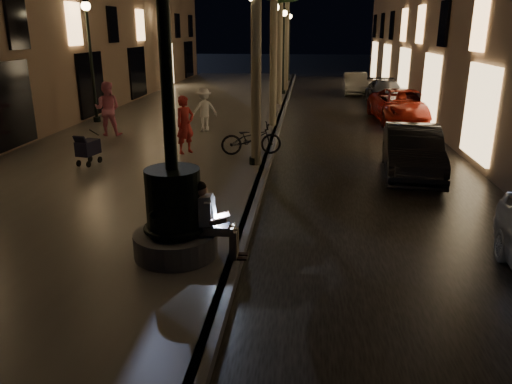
# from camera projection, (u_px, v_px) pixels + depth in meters

# --- Properties ---
(ground) EXTENTS (120.00, 120.00, 0.00)m
(ground) POSITION_uv_depth(u_px,v_px,m) (279.00, 126.00, 20.70)
(ground) COLOR black
(ground) RESTS_ON ground
(cobble_lane) EXTENTS (6.00, 45.00, 0.02)m
(cobble_lane) POSITION_uv_depth(u_px,v_px,m) (352.00, 127.00, 20.41)
(cobble_lane) COLOR black
(cobble_lane) RESTS_ON ground
(promenade) EXTENTS (8.00, 45.00, 0.20)m
(promenade) POSITION_uv_depth(u_px,v_px,m) (185.00, 121.00, 21.05)
(promenade) COLOR #656059
(promenade) RESTS_ON ground
(curb_strip) EXTENTS (0.25, 45.00, 0.20)m
(curb_strip) POSITION_uv_depth(u_px,v_px,m) (279.00, 123.00, 20.67)
(curb_strip) COLOR #59595B
(curb_strip) RESTS_ON ground
(fountain_lamppost) EXTENTS (1.40, 1.40, 5.21)m
(fountain_lamppost) POSITION_uv_depth(u_px,v_px,m) (173.00, 198.00, 8.13)
(fountain_lamppost) COLOR #59595B
(fountain_lamppost) RESTS_ON promenade
(seated_man_laptop) EXTENTS (0.93, 0.32, 1.30)m
(seated_man_laptop) POSITION_uv_depth(u_px,v_px,m) (211.00, 217.00, 8.17)
(seated_man_laptop) COLOR gray
(seated_man_laptop) RESTS_ON promenade
(lamp_curb_a) EXTENTS (0.36, 0.36, 4.81)m
(lamp_curb_a) POSITION_uv_depth(u_px,v_px,m) (254.00, 53.00, 13.10)
(lamp_curb_a) COLOR black
(lamp_curb_a) RESTS_ON promenade
(lamp_curb_b) EXTENTS (0.36, 0.36, 4.81)m
(lamp_curb_b) POSITION_uv_depth(u_px,v_px,m) (274.00, 44.00, 20.66)
(lamp_curb_b) COLOR black
(lamp_curb_b) RESTS_ON promenade
(lamp_curb_c) EXTENTS (0.36, 0.36, 4.81)m
(lamp_curb_c) POSITION_uv_depth(u_px,v_px,m) (284.00, 40.00, 28.22)
(lamp_curb_c) COLOR black
(lamp_curb_c) RESTS_ON promenade
(lamp_curb_d) EXTENTS (0.36, 0.36, 4.81)m
(lamp_curb_d) POSITION_uv_depth(u_px,v_px,m) (289.00, 37.00, 35.78)
(lamp_curb_d) COLOR black
(lamp_curb_d) RESTS_ON promenade
(lamp_left_b) EXTENTS (0.36, 0.36, 4.81)m
(lamp_left_b) POSITION_uv_depth(u_px,v_px,m) (90.00, 45.00, 19.45)
(lamp_left_b) COLOR black
(lamp_left_b) RESTS_ON promenade
(lamp_left_c) EXTENTS (0.36, 0.36, 4.81)m
(lamp_left_c) POSITION_uv_depth(u_px,v_px,m) (161.00, 39.00, 28.90)
(lamp_left_c) COLOR black
(lamp_left_c) RESTS_ON promenade
(stroller) EXTENTS (0.52, 0.96, 0.97)m
(stroller) POSITION_uv_depth(u_px,v_px,m) (88.00, 148.00, 13.84)
(stroller) COLOR black
(stroller) RESTS_ON promenade
(car_second) EXTENTS (1.82, 4.19, 1.34)m
(car_second) POSITION_uv_depth(u_px,v_px,m) (412.00, 151.00, 13.49)
(car_second) COLOR black
(car_second) RESTS_ON ground
(car_third) EXTENTS (2.61, 5.08, 1.37)m
(car_third) POSITION_uv_depth(u_px,v_px,m) (403.00, 106.00, 21.23)
(car_third) COLOR maroon
(car_third) RESTS_ON ground
(car_rear) EXTENTS (1.79, 4.36, 1.26)m
(car_rear) POSITION_uv_depth(u_px,v_px,m) (385.00, 93.00, 26.12)
(car_rear) COLOR #313137
(car_rear) RESTS_ON ground
(car_fifth) EXTENTS (1.44, 3.92, 1.28)m
(car_fifth) POSITION_uv_depth(u_px,v_px,m) (355.00, 84.00, 30.30)
(car_fifth) COLOR #A1A19C
(car_fifth) RESTS_ON ground
(pedestrian_red) EXTENTS (0.73, 0.76, 1.74)m
(pedestrian_red) POSITION_uv_depth(u_px,v_px,m) (185.00, 125.00, 15.04)
(pedestrian_red) COLOR red
(pedestrian_red) RESTS_ON promenade
(pedestrian_pink) EXTENTS (0.97, 0.78, 1.89)m
(pedestrian_pink) POSITION_uv_depth(u_px,v_px,m) (108.00, 109.00, 17.56)
(pedestrian_pink) COLOR pink
(pedestrian_pink) RESTS_ON promenade
(pedestrian_white) EXTENTS (1.18, 1.04, 1.59)m
(pedestrian_white) POSITION_uv_depth(u_px,v_px,m) (204.00, 110.00, 18.35)
(pedestrian_white) COLOR white
(pedestrian_white) RESTS_ON promenade
(bicycle) EXTENTS (1.92, 1.06, 0.96)m
(bicycle) POSITION_uv_depth(u_px,v_px,m) (251.00, 139.00, 15.01)
(bicycle) COLOR black
(bicycle) RESTS_ON promenade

